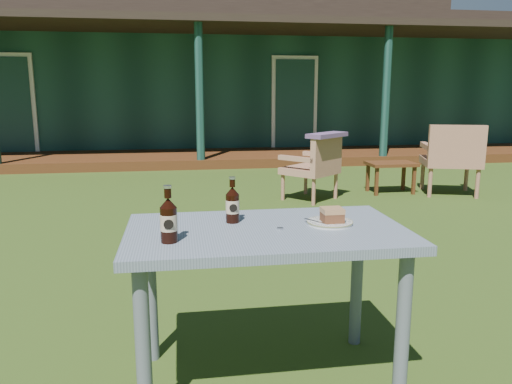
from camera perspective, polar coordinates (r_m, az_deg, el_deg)
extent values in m
plane|color=#334916|center=(3.88, -2.96, -8.12)|extent=(80.00, 80.00, 0.00)
cube|color=#173B33|center=(13.15, -7.36, 11.36)|extent=(15.00, 6.00, 2.60)
cube|color=black|center=(13.23, -7.53, 17.65)|extent=(15.80, 6.80, 0.30)
cube|color=black|center=(13.28, -7.58, 19.37)|extent=(12.00, 3.50, 0.60)
cube|color=#4C2812|center=(9.33, -6.51, 3.86)|extent=(15.00, 1.80, 0.16)
cube|color=black|center=(9.32, -6.86, 18.46)|extent=(15.40, 2.00, 0.12)
cylinder|color=#173B33|center=(8.45, -6.46, 10.87)|extent=(0.14, 0.14, 2.45)
cylinder|color=#173B33|center=(9.18, 14.62, 10.62)|extent=(0.14, 0.14, 2.45)
cube|color=white|center=(10.60, -26.33, 8.66)|extent=(0.95, 0.06, 2.00)
cube|color=#193D38|center=(10.57, -26.38, 8.65)|extent=(0.80, 0.04, 1.85)
cube|color=white|center=(10.40, 4.40, 9.77)|extent=(0.95, 0.06, 2.00)
cube|color=#193D38|center=(10.37, 4.44, 9.76)|extent=(0.80, 0.04, 1.85)
cylinder|color=brown|center=(22.66, -0.17, 20.21)|extent=(0.28, 0.28, 9.50)
cube|color=slate|center=(2.16, 1.22, -4.69)|extent=(1.20, 0.70, 0.04)
cylinder|color=slate|center=(2.02, -12.76, -17.20)|extent=(0.06, 0.06, 0.68)
cylinder|color=slate|center=(2.20, 16.42, -14.92)|extent=(0.06, 0.06, 0.68)
cylinder|color=slate|center=(2.51, -11.95, -11.31)|extent=(0.06, 0.06, 0.68)
cylinder|color=slate|center=(2.66, 11.44, -9.99)|extent=(0.06, 0.06, 0.68)
cylinder|color=silver|center=(2.24, 8.43, -3.47)|extent=(0.20, 0.20, 0.01)
cylinder|color=olive|center=(2.24, 8.43, -3.35)|extent=(0.20, 0.20, 0.00)
cube|color=#59311C|center=(2.23, 8.69, -2.87)|extent=(0.09, 0.08, 0.04)
cube|color=#AA784C|center=(2.22, 8.71, -2.09)|extent=(0.09, 0.09, 0.02)
cube|color=silver|center=(2.21, 6.90, -3.39)|extent=(0.08, 0.13, 0.00)
cylinder|color=black|center=(2.24, -2.70, -1.90)|extent=(0.06, 0.06, 0.13)
cone|color=black|center=(2.22, -2.72, 0.14)|extent=(0.06, 0.06, 0.04)
cylinder|color=black|center=(2.21, -2.73, 1.03)|extent=(0.03, 0.03, 0.04)
cylinder|color=silver|center=(2.21, -2.73, 1.61)|extent=(0.03, 0.03, 0.01)
cylinder|color=tan|center=(2.24, -2.70, -1.66)|extent=(0.06, 0.06, 0.06)
cylinder|color=black|center=(2.21, -2.61, -1.84)|extent=(0.04, 0.00, 0.04)
cylinder|color=black|center=(1.97, -9.93, -3.73)|extent=(0.07, 0.07, 0.14)
cone|color=black|center=(1.95, -10.02, -1.22)|extent=(0.07, 0.07, 0.04)
cylinder|color=black|center=(1.94, -10.06, -0.11)|extent=(0.03, 0.03, 0.04)
cylinder|color=silver|center=(1.94, -10.08, 0.60)|extent=(0.03, 0.03, 0.01)
cylinder|color=tan|center=(1.97, -9.94, -3.43)|extent=(0.07, 0.07, 0.06)
cylinder|color=black|center=(1.94, -9.96, -3.68)|extent=(0.04, 0.00, 0.04)
cylinder|color=silver|center=(2.14, 2.77, -4.20)|extent=(0.03, 0.03, 0.01)
cube|color=#A46D52|center=(6.08, 6.17, 2.47)|extent=(0.78, 0.78, 0.08)
cube|color=#A46D52|center=(5.92, 8.08, 4.41)|extent=(0.48, 0.43, 0.38)
cube|color=#A46D52|center=(6.28, 7.38, 4.25)|extent=(0.37, 0.42, 0.05)
cube|color=#A46D52|center=(5.86, 4.65, 3.80)|extent=(0.37, 0.42, 0.05)
cylinder|color=#A46D52|center=(6.43, 5.70, 1.18)|extent=(0.04, 0.04, 0.32)
cylinder|color=#A46D52|center=(6.05, 3.09, 0.56)|extent=(0.04, 0.04, 0.32)
cylinder|color=#A46D52|center=(6.20, 9.10, 0.69)|extent=(0.04, 0.04, 0.32)
cylinder|color=#A46D52|center=(5.79, 6.60, 0.02)|extent=(0.04, 0.04, 0.32)
cube|color=#A46D52|center=(6.84, 21.31, 3.24)|extent=(0.82, 0.79, 0.09)
cube|color=#A46D52|center=(6.55, 21.99, 5.20)|extent=(0.66, 0.28, 0.44)
cube|color=#A46D52|center=(6.91, 23.78, 4.74)|extent=(0.24, 0.58, 0.06)
cube|color=#A46D52|center=(6.78, 18.94, 4.97)|extent=(0.24, 0.58, 0.06)
cylinder|color=#A46D52|center=(7.19, 22.90, 1.62)|extent=(0.05, 0.05, 0.37)
cylinder|color=#A46D52|center=(7.07, 18.50, 1.78)|extent=(0.05, 0.05, 0.37)
cylinder|color=#A46D52|center=(6.70, 23.98, 0.87)|extent=(0.05, 0.05, 0.37)
cylinder|color=#A46D52|center=(6.57, 19.27, 1.03)|extent=(0.05, 0.05, 0.37)
cube|color=#60446C|center=(5.90, 8.14, 6.46)|extent=(0.59, 0.55, 0.05)
cube|color=#4C2812|center=(6.67, 15.19, 3.12)|extent=(0.60, 0.40, 0.04)
cube|color=#4C2812|center=(6.47, 13.61, 1.16)|extent=(0.04, 0.04, 0.36)
cube|color=#4C2812|center=(6.67, 17.59, 1.25)|extent=(0.04, 0.04, 0.36)
cube|color=#4C2812|center=(6.74, 12.65, 1.61)|extent=(0.04, 0.04, 0.36)
cube|color=#4C2812|center=(6.94, 16.50, 1.69)|extent=(0.04, 0.04, 0.36)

